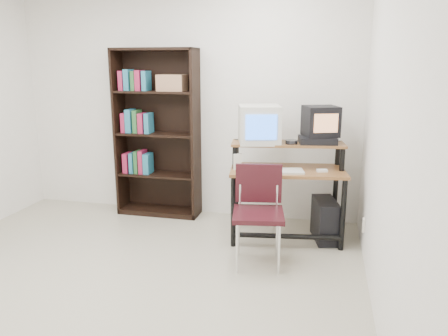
% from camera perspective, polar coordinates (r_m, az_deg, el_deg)
% --- Properties ---
extents(floor, '(4.00, 4.00, 0.01)m').
position_cam_1_polar(floor, '(3.71, -14.60, -15.35)').
color(floor, '#BAB39A').
rests_on(floor, ground).
extents(back_wall, '(4.00, 0.01, 2.60)m').
position_cam_1_polar(back_wall, '(5.12, -5.07, 8.36)').
color(back_wall, white).
rests_on(back_wall, floor).
extents(right_wall, '(0.01, 4.00, 2.60)m').
position_cam_1_polar(right_wall, '(2.91, 21.06, 3.52)').
color(right_wall, white).
rests_on(right_wall, floor).
extents(computer_desk, '(1.19, 0.72, 0.98)m').
position_cam_1_polar(computer_desk, '(4.41, 8.26, -0.78)').
color(computer_desk, brown).
rests_on(computer_desk, floor).
extents(crt_monitor, '(0.49, 0.49, 0.38)m').
position_cam_1_polar(crt_monitor, '(4.41, 4.61, 5.69)').
color(crt_monitor, beige).
rests_on(crt_monitor, computer_desk).
extents(vcr, '(0.40, 0.32, 0.08)m').
position_cam_1_polar(vcr, '(4.44, 12.10, 3.52)').
color(vcr, black).
rests_on(vcr, computer_desk).
extents(crt_tv, '(0.40, 0.40, 0.30)m').
position_cam_1_polar(crt_tv, '(4.46, 12.50, 6.00)').
color(crt_tv, black).
rests_on(crt_tv, vcr).
extents(cd_spindle, '(0.13, 0.13, 0.05)m').
position_cam_1_polar(cd_spindle, '(4.37, 8.80, 3.30)').
color(cd_spindle, '#26262B').
rests_on(cd_spindle, computer_desk).
extents(keyboard, '(0.50, 0.31, 0.03)m').
position_cam_1_polar(keyboard, '(4.25, 7.16, -0.49)').
color(keyboard, beige).
rests_on(keyboard, computer_desk).
extents(mousepad, '(0.22, 0.18, 0.01)m').
position_cam_1_polar(mousepad, '(4.34, 12.59, -0.62)').
color(mousepad, black).
rests_on(mousepad, computer_desk).
extents(mouse, '(0.11, 0.08, 0.03)m').
position_cam_1_polar(mouse, '(4.33, 12.68, -0.39)').
color(mouse, white).
rests_on(mouse, mousepad).
extents(desk_speaker, '(0.09, 0.09, 0.17)m').
position_cam_1_polar(desk_speaker, '(4.31, 1.76, 0.74)').
color(desk_speaker, beige).
rests_on(desk_speaker, computer_desk).
extents(pc_tower, '(0.30, 0.48, 0.42)m').
position_cam_1_polar(pc_tower, '(4.57, 13.03, -6.63)').
color(pc_tower, black).
rests_on(pc_tower, floor).
extents(school_chair, '(0.50, 0.50, 0.88)m').
position_cam_1_polar(school_chair, '(3.89, 4.52, -4.72)').
color(school_chair, black).
rests_on(school_chair, floor).
extents(bookshelf, '(0.96, 0.32, 1.92)m').
position_cam_1_polar(bookshelf, '(5.13, -8.66, 4.68)').
color(bookshelf, black).
rests_on(bookshelf, floor).
extents(wall_outlet, '(0.02, 0.08, 0.12)m').
position_cam_1_polar(wall_outlet, '(4.28, 17.77, -7.10)').
color(wall_outlet, beige).
rests_on(wall_outlet, right_wall).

